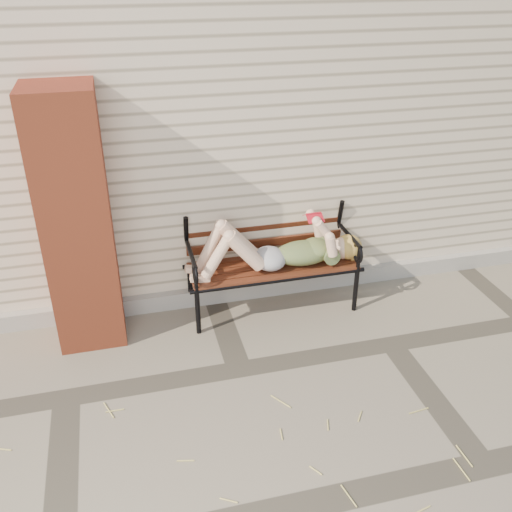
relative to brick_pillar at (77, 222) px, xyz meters
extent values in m
plane|color=#786E5C|center=(2.30, -0.75, -1.00)|extent=(80.00, 80.00, 0.00)
cube|color=beige|center=(2.30, 2.25, 0.50)|extent=(8.00, 4.00, 3.00)
cube|color=#A8A198|center=(2.30, 0.22, -0.93)|extent=(8.00, 0.10, 0.15)
cube|color=#AF4627|center=(0.00, 0.00, 0.00)|extent=(0.50, 0.50, 2.00)
cylinder|color=black|center=(0.83, -0.21, -0.79)|extent=(0.04, 0.04, 0.42)
cylinder|color=black|center=(0.83, 0.20, -0.79)|extent=(0.04, 0.04, 0.42)
cylinder|color=black|center=(2.20, -0.21, -0.79)|extent=(0.04, 0.04, 0.42)
cylinder|color=black|center=(2.20, 0.20, -0.79)|extent=(0.04, 0.04, 0.42)
cube|color=#522015|center=(1.51, -0.01, -0.58)|extent=(1.41, 0.45, 0.03)
cylinder|color=black|center=(1.51, -0.21, -0.60)|extent=(1.48, 0.04, 0.04)
cylinder|color=black|center=(1.51, 0.20, -0.60)|extent=(1.48, 0.04, 0.04)
torus|color=black|center=(1.51, 0.30, -0.12)|extent=(0.26, 0.03, 0.26)
ellipsoid|color=#0A3548|center=(1.77, -0.03, -0.47)|extent=(0.50, 0.29, 0.19)
ellipsoid|color=#0A3548|center=(1.88, -0.03, -0.44)|extent=(0.24, 0.28, 0.15)
ellipsoid|color=#98999D|center=(1.48, -0.03, -0.49)|extent=(0.28, 0.31, 0.18)
sphere|color=beige|center=(2.13, -0.03, -0.47)|extent=(0.20, 0.20, 0.20)
ellipsoid|color=tan|center=(2.18, -0.03, -0.47)|extent=(0.23, 0.23, 0.21)
cube|color=#B51422|center=(1.85, -0.03, -0.12)|extent=(0.13, 0.02, 0.02)
cube|color=white|center=(1.85, -0.07, -0.15)|extent=(0.13, 0.08, 0.05)
cube|color=white|center=(1.85, 0.01, -0.15)|extent=(0.13, 0.08, 0.05)
cube|color=#B51422|center=(1.85, -0.08, -0.14)|extent=(0.14, 0.09, 0.05)
cube|color=#B51422|center=(1.85, 0.01, -0.14)|extent=(0.14, 0.09, 0.05)
cylinder|color=tan|center=(0.03, -1.65, -0.99)|extent=(0.16, 0.08, 0.01)
cylinder|color=tan|center=(1.23, -1.37, -0.99)|extent=(0.10, 0.05, 0.01)
cylinder|color=tan|center=(0.77, -1.21, -0.99)|extent=(0.06, 0.10, 0.01)
cylinder|color=tan|center=(1.15, -1.73, -0.99)|extent=(0.11, 0.04, 0.01)
cylinder|color=tan|center=(0.86, -1.56, -0.99)|extent=(0.05, 0.09, 0.01)
cylinder|color=tan|center=(1.46, -2.00, -0.99)|extent=(0.01, 0.13, 0.01)
cylinder|color=tan|center=(0.86, -1.78, -0.99)|extent=(0.16, 0.13, 0.01)
cylinder|color=tan|center=(2.03, -2.09, -0.99)|extent=(0.03, 0.19, 0.01)
cylinder|color=tan|center=(0.58, -1.18, -0.99)|extent=(0.02, 0.11, 0.01)
cylinder|color=tan|center=(-0.24, -1.20, -0.99)|extent=(0.09, 0.07, 0.01)
cylinder|color=tan|center=(0.32, -1.78, -0.99)|extent=(0.16, 0.03, 0.01)
cylinder|color=tan|center=(2.14, -0.94, -0.99)|extent=(0.05, 0.10, 0.01)
camera|label=1|loc=(0.34, -4.03, 1.79)|focal=40.00mm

